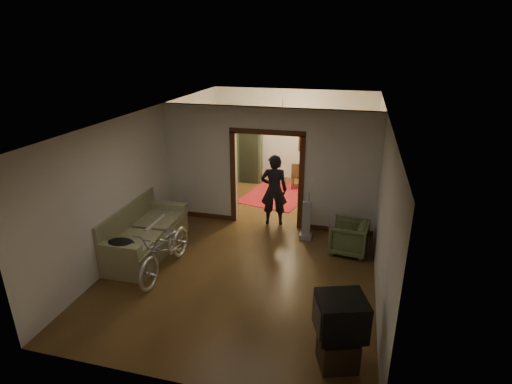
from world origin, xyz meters
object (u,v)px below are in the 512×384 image
(bicycle, at_px, (166,249))
(person, at_px, (274,190))
(desk, at_px, (324,172))
(sofa, at_px, (144,230))
(armchair, at_px, (349,237))
(locker, at_px, (246,150))

(bicycle, bearing_deg, person, 60.76)
(desk, bearing_deg, person, -99.26)
(sofa, distance_m, bicycle, 0.97)
(sofa, height_order, person, person)
(sofa, xyz_separation_m, desk, (3.23, 5.10, -0.10))
(armchair, xyz_separation_m, person, (-1.80, 0.97, 0.52))
(sofa, xyz_separation_m, locker, (0.81, 4.92, 0.47))
(desk, bearing_deg, sofa, -115.00)
(person, relative_size, desk, 1.57)
(armchair, relative_size, locker, 0.38)
(armchair, bearing_deg, sofa, -68.31)
(locker, bearing_deg, person, -68.68)
(armchair, bearing_deg, desk, -160.33)
(person, bearing_deg, locker, -72.59)
(sofa, relative_size, desk, 2.02)
(armchair, height_order, person, person)
(person, height_order, desk, person)
(person, xyz_separation_m, locker, (-1.51, 2.89, 0.12))
(sofa, relative_size, locker, 1.13)
(sofa, relative_size, bicycle, 1.19)
(locker, xyz_separation_m, desk, (2.42, 0.19, -0.57))
(bicycle, height_order, locker, locker)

